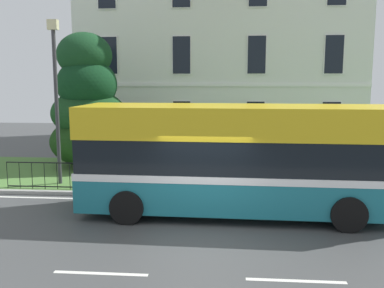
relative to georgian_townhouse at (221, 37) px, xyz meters
The scene contains 7 objects.
ground_plane 17.18m from the georgian_townhouse, 90.43° to the right, with size 60.00×56.00×0.18m.
georgian_townhouse is the anchor object (origin of this frame).
iron_verge_railing 14.03m from the georgian_townhouse, 90.00° to the right, with size 14.80×0.04×0.97m.
evergreen_tree 10.97m from the georgian_townhouse, 123.35° to the right, with size 3.96×3.96×5.94m.
single_decker_bus 15.48m from the georgian_townhouse, 87.11° to the right, with size 9.16×2.84×3.24m.
street_lamp_post 13.54m from the georgian_townhouse, 115.91° to the right, with size 0.36×0.24×5.98m.
litter_bin 14.65m from the georgian_townhouse, 65.00° to the right, with size 0.51×0.51×1.20m.
Camera 1 is at (0.59, -9.99, 4.00)m, focal length 39.99 mm.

